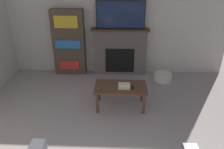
{
  "coord_description": "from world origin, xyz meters",
  "views": [
    {
      "loc": [
        0.32,
        -0.76,
        2.51
      ],
      "look_at": [
        0.17,
        2.8,
        0.78
      ],
      "focal_mm": 35.0,
      "sensor_mm": 36.0,
      "label": 1
    }
  ],
  "objects_px": {
    "bookshelf": "(69,43)",
    "tv": "(120,15)",
    "fireplace": "(120,52)",
    "storage_basket": "(163,77)",
    "coffee_table": "(121,89)"
  },
  "relations": [
    {
      "from": "tv",
      "to": "storage_basket",
      "type": "bearing_deg",
      "value": -18.8
    },
    {
      "from": "coffee_table",
      "to": "bookshelf",
      "type": "relative_size",
      "value": 0.61
    },
    {
      "from": "fireplace",
      "to": "storage_basket",
      "type": "distance_m",
      "value": 1.25
    },
    {
      "from": "tv",
      "to": "bookshelf",
      "type": "distance_m",
      "value": 1.46
    },
    {
      "from": "bookshelf",
      "to": "coffee_table",
      "type": "bearing_deg",
      "value": -49.8
    },
    {
      "from": "coffee_table",
      "to": "bookshelf",
      "type": "distance_m",
      "value": 2.08
    },
    {
      "from": "tv",
      "to": "bookshelf",
      "type": "bearing_deg",
      "value": -179.9
    },
    {
      "from": "fireplace",
      "to": "coffee_table",
      "type": "distance_m",
      "value": 1.59
    },
    {
      "from": "bookshelf",
      "to": "tv",
      "type": "bearing_deg",
      "value": 0.1
    },
    {
      "from": "tv",
      "to": "coffee_table",
      "type": "xyz_separation_m",
      "value": [
        0.03,
        -1.56,
        -1.12
      ]
    },
    {
      "from": "fireplace",
      "to": "tv",
      "type": "relative_size",
      "value": 1.22
    },
    {
      "from": "coffee_table",
      "to": "storage_basket",
      "type": "relative_size",
      "value": 2.33
    },
    {
      "from": "tv",
      "to": "storage_basket",
      "type": "height_order",
      "value": "tv"
    },
    {
      "from": "bookshelf",
      "to": "fireplace",
      "type": "bearing_deg",
      "value": 0.99
    },
    {
      "from": "fireplace",
      "to": "coffee_table",
      "type": "relative_size",
      "value": 1.42
    }
  ]
}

